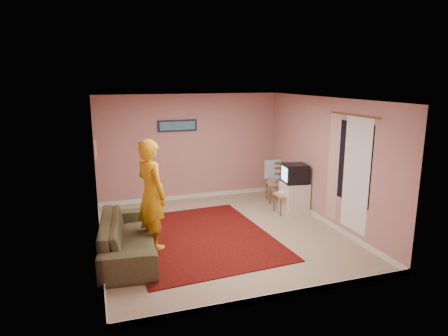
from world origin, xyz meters
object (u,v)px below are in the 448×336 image
object	(u,v)px
person	(151,194)
crt_tv	(295,174)
tv_cabinet	(294,198)
chair_a	(276,178)
chair_b	(284,190)
sofa	(128,237)

from	to	relation	value
person	crt_tv	bearing A→B (deg)	-98.22
tv_cabinet	chair_a	world-z (taller)	chair_a
crt_tv	chair_b	size ratio (longest dim) A/B	1.17
tv_cabinet	chair_b	bearing A→B (deg)	171.11
sofa	chair_a	bearing A→B (deg)	-56.55
chair_a	sofa	size ratio (longest dim) A/B	0.23
tv_cabinet	person	bearing A→B (deg)	-165.30
tv_cabinet	sofa	world-z (taller)	tv_cabinet
sofa	tv_cabinet	bearing A→B (deg)	-68.31
tv_cabinet	chair_a	distance (m)	0.92
chair_b	crt_tv	bearing A→B (deg)	81.18
tv_cabinet	crt_tv	world-z (taller)	crt_tv
crt_tv	sofa	world-z (taller)	crt_tv
tv_cabinet	chair_b	size ratio (longest dim) A/B	1.46
crt_tv	sofa	xyz separation A→B (m)	(-3.75, -1.09, -0.57)
chair_b	person	size ratio (longest dim) A/B	0.24
chair_b	sofa	bearing A→B (deg)	-72.18
tv_cabinet	person	size ratio (longest dim) A/B	0.35
tv_cabinet	sofa	bearing A→B (deg)	-163.86
tv_cabinet	crt_tv	size ratio (longest dim) A/B	1.24
tv_cabinet	chair_a	size ratio (longest dim) A/B	1.32
tv_cabinet	person	world-z (taller)	person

